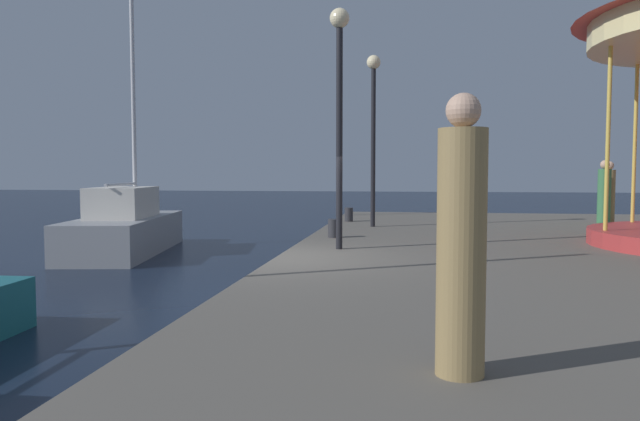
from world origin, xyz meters
TOP-DOWN VIEW (x-y plane):
  - ground_plane at (0.00, 0.00)m, footprint 120.00×120.00m
  - sailboat_grey at (-5.52, 5.62)m, footprint 2.83×5.82m
  - lamp_post_near_edge at (0.93, 1.17)m, footprint 0.36×0.36m
  - lamp_post_mid_promenade at (1.26, 5.86)m, footprint 0.36×0.36m
  - bollard_center at (0.58, 3.09)m, footprint 0.24×0.24m
  - bollard_south at (0.48, 7.40)m, footprint 0.24×0.24m
  - person_by_the_water at (7.69, 7.89)m, footprint 0.34×0.34m
  - person_mid_promenade at (2.56, -5.55)m, footprint 0.34×0.34m
  - person_far_corner at (7.41, 7.37)m, footprint 0.34×0.34m

SIDE VIEW (x-z plane):
  - ground_plane at x=0.00m, z-range 0.00..0.00m
  - sailboat_grey at x=-5.52m, z-range -2.91..4.32m
  - bollard_center at x=0.58m, z-range 0.80..1.20m
  - bollard_south at x=0.48m, z-range 0.80..1.20m
  - person_by_the_water at x=7.69m, z-range 0.74..2.47m
  - person_far_corner at x=7.41m, z-range 0.74..2.49m
  - person_mid_promenade at x=2.56m, z-range 0.74..2.70m
  - lamp_post_near_edge at x=0.93m, z-range 1.60..5.97m
  - lamp_post_mid_promenade at x=1.26m, z-range 1.60..6.03m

